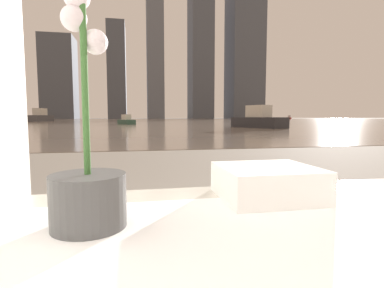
% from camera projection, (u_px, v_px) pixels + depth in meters
% --- Properties ---
extents(potted_orchid, '(0.14, 0.14, 0.44)m').
position_uv_depth(potted_orchid, '(88.00, 176.00, 0.55)').
color(potted_orchid, '#4C4C4C').
rests_on(potted_orchid, bathtub).
extents(towel_stack, '(0.24, 0.22, 0.08)m').
position_uv_depth(towel_stack, '(267.00, 182.00, 0.76)').
color(towel_stack, white).
rests_on(towel_stack, bathtub).
extents(harbor_water, '(180.00, 110.00, 0.01)m').
position_uv_depth(harbor_water, '(136.00, 120.00, 60.51)').
color(harbor_water, gray).
rests_on(harbor_water, ground_plane).
extents(harbor_boat_0, '(1.85, 2.73, 0.97)m').
position_uv_depth(harbor_boat_0, '(126.00, 121.00, 29.66)').
color(harbor_boat_0, '#335647').
rests_on(harbor_boat_0, harbor_water).
extents(harbor_boat_1, '(2.96, 5.84, 2.09)m').
position_uv_depth(harbor_boat_1, '(40.00, 117.00, 47.92)').
color(harbor_boat_1, '#4C4C51').
rests_on(harbor_boat_1, harbor_water).
extents(harbor_boat_2, '(2.86, 4.30, 1.53)m').
position_uv_depth(harbor_boat_2, '(258.00, 120.00, 20.51)').
color(harbor_boat_2, '#2D2D33').
rests_on(harbor_boat_2, harbor_water).
extents(harbor_boat_4, '(2.53, 3.08, 1.13)m').
position_uv_depth(harbor_boat_4, '(289.00, 118.00, 88.34)').
color(harbor_boat_4, maroon).
rests_on(harbor_boat_4, harbor_water).
extents(skyline_tower_1, '(11.35, 11.76, 29.45)m').
position_uv_depth(skyline_tower_1, '(59.00, 78.00, 108.78)').
color(skyline_tower_1, '#4C515B').
rests_on(skyline_tower_1, ground_plane).
extents(skyline_tower_2, '(6.46, 13.35, 34.95)m').
position_uv_depth(skyline_tower_2, '(117.00, 72.00, 112.46)').
color(skyline_tower_2, '#4C515B').
rests_on(skyline_tower_2, ground_plane).
extents(skyline_tower_3, '(6.29, 6.97, 46.43)m').
position_uv_depth(skyline_tower_3, '(155.00, 58.00, 114.69)').
color(skyline_tower_3, slate).
rests_on(skyline_tower_3, ground_plane).
extents(skyline_tower_4, '(8.45, 11.73, 49.90)m').
position_uv_depth(skyline_tower_4, '(200.00, 55.00, 117.95)').
color(skyline_tower_4, '#4C515B').
rests_on(skyline_tower_4, ground_plane).
extents(skyline_tower_5, '(12.95, 13.50, 52.94)m').
position_uv_depth(skyline_tower_5, '(244.00, 53.00, 121.32)').
color(skyline_tower_5, '#4C515B').
rests_on(skyline_tower_5, ground_plane).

